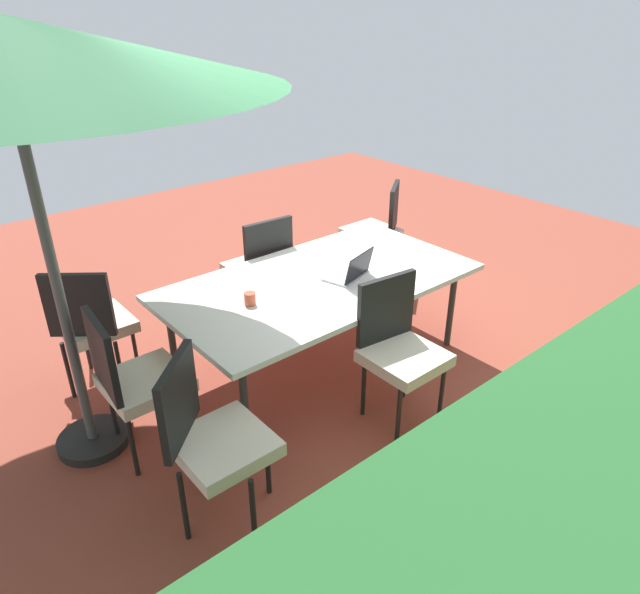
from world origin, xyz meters
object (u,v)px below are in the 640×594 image
Objects in this scene: dining_table at (320,284)px; patio_umbrella at (2,55)px; chair_southwest at (377,227)px; chair_northeast at (211,435)px; chair_southeast at (91,321)px; chair_south at (261,264)px; laptop at (351,272)px; chair_north at (399,345)px; cup at (250,299)px; chair_east at (134,377)px.

patio_umbrella is at bearing -8.02° from dining_table.
chair_northeast is at bearing -7.13° from chair_southwest.
patio_umbrella reaches higher than chair_southeast.
chair_south is 2.12m from chair_northeast.
chair_south is 2.62× the size of laptop.
laptop is at bearing -171.58° from chair_southeast.
dining_table is 6.02× the size of laptop.
chair_southwest is at bearing -13.42° from chair_northeast.
patio_umbrella is (1.69, -0.24, 1.60)m from dining_table.
chair_southeast is (2.83, 0.03, 0.00)m from chair_southwest.
patio_umbrella reaches higher than laptop.
chair_southeast is at bearing -29.44° from dining_table.
dining_table is at bearing -13.86° from chair_northeast.
chair_north is at bearing 11.74° from chair_southwest.
chair_southeast is at bearing 5.03° from chair_south.
chair_southeast reaches higher than dining_table.
chair_north reaches higher than cup.
laptop is 4.37× the size of cup.
chair_east is (1.45, -0.77, 0.00)m from chair_north.
chair_northeast and chair_southwest have the same top height.
chair_southwest is 3.00m from chair_east.
chair_northeast is 1.68m from laptop.
chair_southeast is at bearing -45.92° from laptop.
chair_southwest is at bearing -157.98° from cup.
chair_southwest is at bearing -169.37° from patio_umbrella.
chair_east reaches higher than dining_table.
chair_southwest reaches higher than cup.
laptop is (-1.58, 0.92, 0.23)m from chair_southeast.
laptop reaches higher than dining_table.
dining_table is at bearing 90.77° from chair_south.
chair_northeast is at bearing 6.45° from laptop.
chair_north is 1.64m from chair_east.
dining_table is 1.46m from chair_east.
chair_north is 1.00× the size of chair_east.
cup is (0.60, -0.00, 0.08)m from dining_table.
cup is at bearing -82.96° from chair_east.
chair_east is 1.65m from laptop.
dining_table is 2.30× the size of chair_east.
chair_north is 2.11m from chair_southeast.
chair_south and chair_southwest have the same top height.
chair_north is 2.62× the size of laptop.
chair_south is (-0.05, -1.62, 0.00)m from chair_north.
chair_south is 1.07m from cup.
patio_umbrella reaches higher than chair_north.
patio_umbrella is at bearing 22.40° from chair_south.
chair_north is 1.00× the size of chair_southeast.
chair_east is at bearing -19.27° from laptop.
cup is (-1.08, 0.24, -1.52)m from patio_umbrella.
dining_table is at bearing -83.80° from chair_east.
dining_table is 0.61m from cup.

